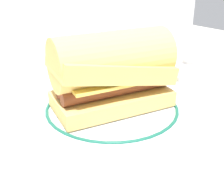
% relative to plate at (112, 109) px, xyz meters
% --- Properties ---
extents(ground_plane, '(1.50, 1.50, 0.00)m').
position_rel_plate_xyz_m(ground_plane, '(0.01, -0.02, -0.01)').
color(ground_plane, beige).
extents(plate, '(0.25, 0.25, 0.01)m').
position_rel_plate_xyz_m(plate, '(0.00, 0.00, 0.00)').
color(plate, white).
rests_on(plate, ground_plane).
extents(sausage_sandwich, '(0.22, 0.15, 0.13)m').
position_rel_plate_xyz_m(sausage_sandwich, '(0.00, -0.00, 0.07)').
color(sausage_sandwich, '#DCB261').
rests_on(sausage_sandwich, plate).
extents(drinking_glass, '(0.06, 0.06, 0.09)m').
position_rel_plate_xyz_m(drinking_glass, '(0.07, 0.19, 0.03)').
color(drinking_glass, silver).
rests_on(drinking_glass, ground_plane).
extents(salt_shaker, '(0.03, 0.03, 0.07)m').
position_rel_plate_xyz_m(salt_shaker, '(0.21, -0.00, 0.03)').
color(salt_shaker, white).
rests_on(salt_shaker, ground_plane).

